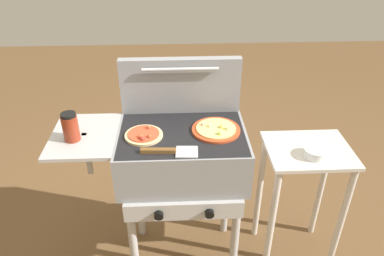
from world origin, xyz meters
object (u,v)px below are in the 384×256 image
grill (180,156)px  prep_table (302,182)px  sauce_jar (70,127)px  spatula (170,151)px  topping_bowl_near (315,153)px  pizza_pepperoni (144,135)px  pizza_cheese (216,130)px

grill → prep_table: 0.70m
grill → sauce_jar: sauce_jar is taller
grill → sauce_jar: bearing=-175.4°
spatula → topping_bowl_near: (0.72, 0.11, -0.11)m
sauce_jar → pizza_pepperoni: bearing=1.5°
pizza_cheese → prep_table: pizza_cheese is taller
pizza_pepperoni → grill: bearing=10.7°
pizza_cheese → grill: bearing=-179.3°
sauce_jar → topping_bowl_near: 1.20m
topping_bowl_near → pizza_pepperoni: bearing=177.9°
spatula → topping_bowl_near: 0.74m
topping_bowl_near → spatula: bearing=-171.6°
sauce_jar → topping_bowl_near: bearing=-1.1°
pizza_cheese → topping_bowl_near: size_ratio=2.04×
pizza_pepperoni → prep_table: pizza_pepperoni is taller
pizza_cheese → topping_bowl_near: (0.50, -0.07, -0.11)m
spatula → prep_table: (0.72, 0.18, -0.36)m
pizza_pepperoni → prep_table: bearing=2.5°
pizza_cheese → prep_table: bearing=0.3°
prep_table → topping_bowl_near: 0.26m
pizza_cheese → spatula: bearing=-142.7°
grill → pizza_cheese: pizza_cheese is taller
sauce_jar → spatula: sauce_jar is taller
sauce_jar → grill: bearing=4.6°
sauce_jar → topping_bowl_near: size_ratio=1.20×
grill → spatula: size_ratio=3.66×
sauce_jar → spatula: 0.49m
pizza_pepperoni → sauce_jar: sauce_jar is taller
sauce_jar → spatula: bearing=-15.7°
prep_table → topping_bowl_near: topping_bowl_near is taller
pizza_cheese → sauce_jar: bearing=-176.4°
pizza_cheese → prep_table: 0.61m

